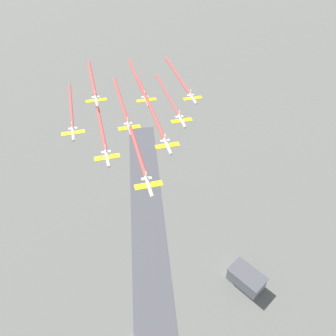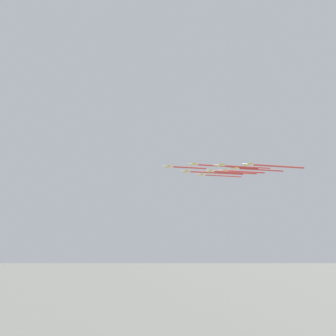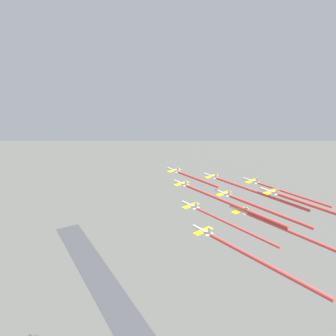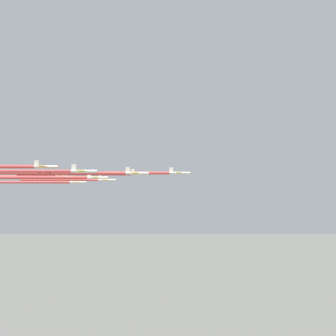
% 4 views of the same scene
% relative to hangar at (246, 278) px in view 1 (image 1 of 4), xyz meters
% --- Properties ---
extents(hangar, '(28.46, 17.27, 12.47)m').
position_rel_hangar_xyz_m(hangar, '(0.00, 0.00, 0.00)').
color(hangar, gray).
rests_on(hangar, ground_plane).
extents(jet_0, '(9.12, 8.93, 3.17)m').
position_rel_hangar_xyz_m(jet_0, '(2.21, -96.53, 166.25)').
color(jet_0, silver).
extents(jet_1, '(9.12, 8.93, 3.17)m').
position_rel_hangar_xyz_m(jet_1, '(-8.65, -78.22, 166.36)').
color(jet_1, silver).
extents(jet_2, '(9.12, 8.93, 3.17)m').
position_rel_hangar_xyz_m(jet_2, '(-19.07, -97.13, 165.37)').
color(jet_2, silver).
extents(jet_3, '(9.12, 8.93, 3.17)m').
position_rel_hangar_xyz_m(jet_3, '(-19.52, -59.91, 163.93)').
color(jet_3, silver).
extents(jet_4, '(9.12, 8.93, 3.17)m').
position_rel_hangar_xyz_m(jet_4, '(-29.93, -78.82, 164.07)').
color(jet_4, silver).
extents(jet_5, '(9.12, 8.93, 3.17)m').
position_rel_hangar_xyz_m(jet_5, '(-40.35, -97.73, 165.34)').
color(jet_5, silver).
extents(jet_6, '(9.12, 8.93, 3.17)m').
position_rel_hangar_xyz_m(jet_6, '(-30.38, -41.60, 163.05)').
color(jet_6, silver).
extents(jet_7, '(9.12, 8.93, 3.17)m').
position_rel_hangar_xyz_m(jet_7, '(-40.80, -60.51, 165.07)').
color(jet_7, silver).
extents(jet_8, '(9.12, 8.93, 3.17)m').
position_rel_hangar_xyz_m(jet_8, '(-51.21, -79.42, 167.93)').
color(jet_8, silver).
extents(smoke_trail_0, '(26.44, 15.36, 1.31)m').
position_rel_hangar_xyz_m(smoke_trail_0, '(-14.49, -87.33, 166.20)').
color(smoke_trail_0, '#D84C47').
extents(smoke_trail_1, '(48.66, 27.59, 1.29)m').
position_rel_hangar_xyz_m(smoke_trail_1, '(-36.47, -62.90, 166.32)').
color(smoke_trail_1, '#D84C47').
extents(smoke_trail_2, '(46.00, 26.12, 1.28)m').
position_rel_hangar_xyz_m(smoke_trail_2, '(-45.56, -82.53, 165.32)').
color(smoke_trail_2, '#D84C47').
extents(smoke_trail_3, '(35.75, 20.31, 1.00)m').
position_rel_hangar_xyz_m(smoke_trail_3, '(-40.95, -48.10, 163.89)').
color(smoke_trail_3, '#D84C47').
extents(smoke_trail_4, '(36.58, 20.98, 1.36)m').
position_rel_hangar_xyz_m(smoke_trail_4, '(-51.70, -66.83, 164.02)').
color(smoke_trail_4, '#D84C47').
extents(smoke_trail_5, '(33.32, 18.98, 1.02)m').
position_rel_hangar_xyz_m(smoke_trail_5, '(-60.57, -86.59, 165.29)').
color(smoke_trail_5, '#D84C47').
extents(smoke_trail_6, '(40.21, 22.99, 1.36)m').
position_rel_hangar_xyz_m(smoke_trail_6, '(-53.96, -28.61, 163.00)').
color(smoke_trail_6, '#D84C47').
extents(smoke_trail_7, '(37.51, 21.42, 1.25)m').
position_rel_hangar_xyz_m(smoke_trail_7, '(-63.05, -48.25, 165.02)').
color(smoke_trail_7, '#D84C47').
extents(smoke_trail_8, '(33.96, 19.56, 1.39)m').
position_rel_hangar_xyz_m(smoke_trail_8, '(-71.66, -68.16, 167.89)').
color(smoke_trail_8, '#D84C47').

